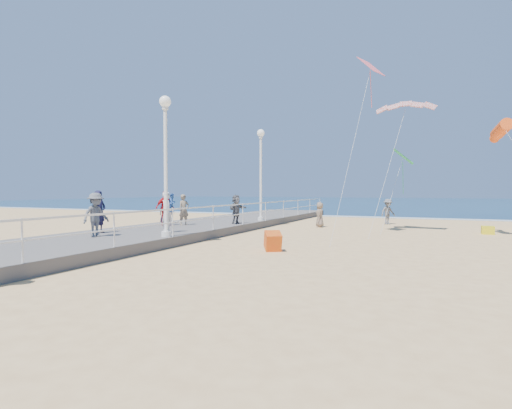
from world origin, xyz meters
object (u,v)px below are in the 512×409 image
at_px(toddler_held, 172,203).
at_px(spectator_6, 184,210).
at_px(beach_walker_c, 320,215).
at_px(woman_holding_toddler, 167,212).
at_px(box_kite, 273,243).
at_px(lamp_post_far, 261,165).
at_px(spectator_2, 96,215).
at_px(spectator_4, 165,210).
at_px(beach_walker_a, 388,212).
at_px(spectator_0, 100,212).
at_px(spectator_5, 236,209).
at_px(lamp_post_mid, 166,151).
at_px(beach_chair_left, 488,230).
at_px(spectator_3, 165,208).

xyz_separation_m(toddler_held, spectator_6, (-1.61, 3.17, -0.46)).
bearing_deg(toddler_held, beach_walker_c, -22.70).
xyz_separation_m(woman_holding_toddler, box_kite, (4.95, -0.54, -0.95)).
bearing_deg(beach_walker_c, lamp_post_far, -74.24).
height_order(toddler_held, spectator_2, spectator_2).
xyz_separation_m(spectator_4, beach_walker_a, (10.37, 9.20, -0.31)).
xyz_separation_m(lamp_post_far, spectator_0, (-3.31, -9.05, -2.38)).
height_order(toddler_held, box_kite, toddler_held).
distance_m(lamp_post_far, spectator_5, 3.65).
bearing_deg(lamp_post_mid, spectator_6, 116.98).
distance_m(spectator_0, beach_chair_left, 18.20).
bearing_deg(beach_walker_a, woman_holding_toddler, -167.36).
xyz_separation_m(toddler_held, beach_walker_c, (3.84, 9.11, -0.91)).
height_order(woman_holding_toddler, spectator_6, woman_holding_toddler).
bearing_deg(spectator_0, spectator_5, -36.67).
xyz_separation_m(spectator_3, spectator_5, (2.73, 2.46, -0.10)).
relative_size(spectator_5, box_kite, 2.56).
xyz_separation_m(lamp_post_far, beach_walker_a, (6.58, 5.17, -2.85)).
distance_m(lamp_post_far, spectator_4, 6.09).
distance_m(woman_holding_toddler, beach_walker_a, 14.94).
xyz_separation_m(lamp_post_far, beach_chair_left, (11.71, 1.18, -3.46)).
bearing_deg(lamp_post_far, spectator_6, -117.29).
distance_m(lamp_post_mid, woman_holding_toddler, 2.83).
relative_size(spectator_2, spectator_3, 0.96).
bearing_deg(lamp_post_mid, spectator_0, -179.10).
distance_m(lamp_post_mid, beach_walker_a, 15.88).
bearing_deg(spectator_0, spectator_6, -23.53).
distance_m(spectator_3, box_kite, 7.85).
bearing_deg(lamp_post_far, beach_walker_a, 38.15).
relative_size(lamp_post_far, toddler_held, 6.79).
distance_m(beach_walker_c, box_kite, 9.87).
distance_m(woman_holding_toddler, spectator_4, 4.77).
xyz_separation_m(spectator_2, spectator_3, (-0.62, 5.04, 0.03)).
relative_size(lamp_post_mid, lamp_post_far, 1.00).
bearing_deg(spectator_3, spectator_2, -152.01).
height_order(spectator_3, box_kite, spectator_3).
bearing_deg(spectator_0, lamp_post_far, -31.25).
xyz_separation_m(woman_holding_toddler, beach_chair_left, (12.55, 8.97, -1.05)).
bearing_deg(woman_holding_toddler, spectator_6, 23.87).
bearing_deg(lamp_post_mid, box_kite, 9.24).
bearing_deg(spectator_2, toddler_held, -26.14).
relative_size(beach_walker_a, beach_chair_left, 2.96).
relative_size(woman_holding_toddler, beach_chair_left, 3.10).
distance_m(spectator_4, spectator_6, 1.55).
height_order(lamp_post_far, spectator_5, lamp_post_far).
xyz_separation_m(beach_walker_a, beach_chair_left, (5.13, -3.99, -0.61)).
bearing_deg(lamp_post_mid, spectator_4, 127.36).
relative_size(toddler_held, beach_walker_a, 0.48).
xyz_separation_m(lamp_post_mid, spectator_6, (-2.31, 4.53, -2.48)).
distance_m(toddler_held, beach_chair_left, 15.29).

